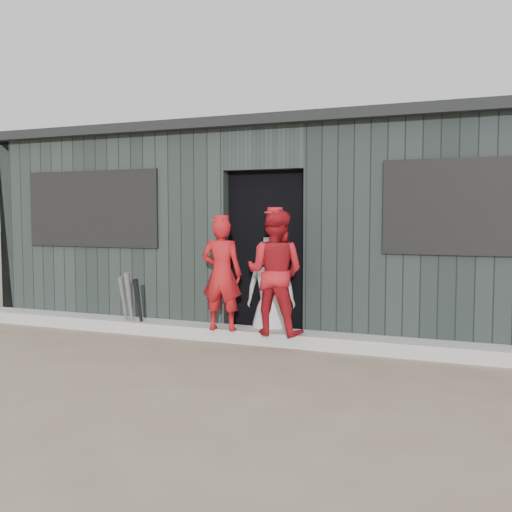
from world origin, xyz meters
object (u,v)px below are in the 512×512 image
at_px(bat_mid, 124,305).
at_px(player_red_right, 275,272).
at_px(bat_right, 139,306).
at_px(player_grey_back, 271,290).
at_px(player_red_left, 222,274).
at_px(bat_left, 130,303).
at_px(dugout, 300,228).

height_order(bat_mid, player_red_right, player_red_right).
bearing_deg(bat_right, player_grey_back, 12.34).
height_order(player_red_left, player_red_right, player_red_right).
distance_m(player_red_left, player_grey_back, 0.63).
xyz_separation_m(bat_left, player_red_right, (1.88, 0.01, 0.44)).
height_order(bat_mid, player_red_left, player_red_left).
relative_size(bat_mid, bat_right, 1.04).
relative_size(player_grey_back, dugout, 0.14).
distance_m(bat_left, bat_mid, 0.11).
bearing_deg(bat_right, dugout, 50.69).
distance_m(bat_left, player_red_right, 1.93).
relative_size(bat_right, dugout, 0.09).
bearing_deg(dugout, player_red_left, -100.80).
distance_m(player_red_left, player_red_right, 0.64).
height_order(bat_left, dugout, dugout).
bearing_deg(player_red_left, bat_left, -7.24).
bearing_deg(bat_left, bat_right, 26.57).
relative_size(bat_right, player_red_left, 0.55).
height_order(bat_left, bat_mid, bat_left).
xyz_separation_m(player_grey_back, dugout, (-0.10, 1.48, 0.70)).
bearing_deg(player_red_left, player_red_right, 172.95).
xyz_separation_m(player_red_right, player_grey_back, (-0.19, 0.39, -0.25)).
bearing_deg(player_red_right, bat_right, 0.45).
bearing_deg(bat_left, player_red_left, 0.22).
xyz_separation_m(bat_mid, player_grey_back, (1.79, 0.37, 0.23)).
xyz_separation_m(bat_left, bat_right, (0.10, 0.05, -0.04)).
xyz_separation_m(bat_left, player_red_left, (1.24, 0.00, 0.40)).
distance_m(player_red_left, dugout, 1.96).
bearing_deg(bat_right, bat_mid, -173.99).
height_order(bat_left, bat_right, bat_left).
xyz_separation_m(player_red_left, dugout, (0.36, 1.87, 0.49)).
distance_m(bat_left, bat_right, 0.12).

